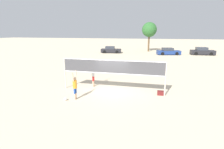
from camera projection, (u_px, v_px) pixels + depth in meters
name	position (u px, v px, depth m)	size (l,w,h in m)	color
ground_plane	(112.00, 92.00, 13.82)	(200.00, 200.00, 0.00)	beige
volleyball_net	(112.00, 69.00, 13.37)	(8.08, 0.10, 2.54)	beige
player_spiker	(75.00, 85.00, 12.02)	(0.28, 0.69, 2.02)	beige
player_blocker	(93.00, 73.00, 14.82)	(0.28, 0.72, 2.29)	beige
volleyball	(65.00, 99.00, 12.05)	(0.22, 0.22, 0.22)	white
gear_bag	(160.00, 93.00, 13.07)	(0.46, 0.33, 0.31)	maroon
parked_car_near	(168.00, 52.00, 35.29)	(4.83, 2.74, 1.38)	navy
parked_car_mid	(111.00, 50.00, 38.27)	(4.51, 2.20, 1.44)	#232328
parked_car_far	(202.00, 51.00, 35.04)	(4.57, 2.07, 1.52)	#232328
tree_left_cluster	(149.00, 30.00, 40.23)	(3.36, 3.36, 6.68)	brown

